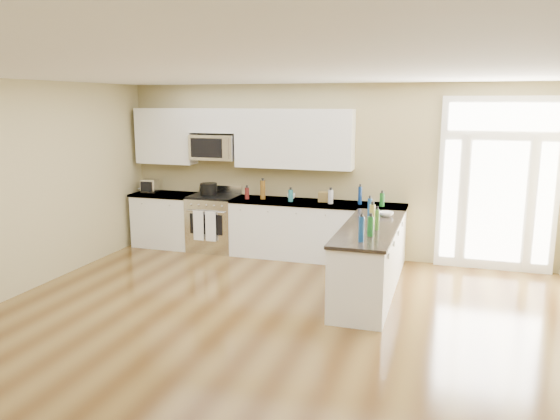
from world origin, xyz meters
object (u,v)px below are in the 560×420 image
object	(u,v)px
stockpot	(209,189)
toaster_oven	(150,186)
peninsula_cabinet	(369,263)
kitchen_range	(214,223)

from	to	relation	value
stockpot	toaster_oven	distance (m)	1.15
peninsula_cabinet	stockpot	xyz separation A→B (m)	(-2.96, 1.45, 0.63)
peninsula_cabinet	kitchen_range	distance (m)	3.21
peninsula_cabinet	kitchen_range	bearing A→B (deg)	153.16
kitchen_range	peninsula_cabinet	bearing A→B (deg)	-26.84
stockpot	toaster_oven	size ratio (longest dim) A/B	1.07
peninsula_cabinet	toaster_oven	bearing A→B (deg)	160.13
stockpot	kitchen_range	bearing A→B (deg)	-2.48
peninsula_cabinet	toaster_oven	world-z (taller)	toaster_oven
peninsula_cabinet	toaster_oven	size ratio (longest dim) A/B	8.62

